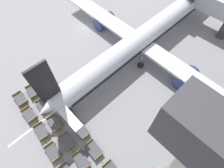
% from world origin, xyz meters
% --- Properties ---
extents(ground_plane, '(500.00, 500.00, 0.00)m').
position_xyz_m(ground_plane, '(0.00, 0.00, 0.00)').
color(ground_plane, gray).
extents(airplane, '(38.98, 43.95, 11.51)m').
position_xyz_m(airplane, '(12.28, 3.80, 3.15)').
color(airplane, silver).
rests_on(airplane, ground_plane).
extents(baggage_dolly_row_near_col_a, '(3.18, 1.69, 0.92)m').
position_xyz_m(baggage_dolly_row_near_col_a, '(6.13, -18.52, 0.46)').
color(baggage_dolly_row_near_col_a, '#424449').
rests_on(baggage_dolly_row_near_col_a, ground_plane).
extents(baggage_dolly_row_near_col_b, '(3.17, 1.66, 0.92)m').
position_xyz_m(baggage_dolly_row_near_col_b, '(9.46, -18.84, 0.46)').
color(baggage_dolly_row_near_col_b, '#424449').
rests_on(baggage_dolly_row_near_col_b, ground_plane).
extents(baggage_dolly_row_near_col_c, '(3.21, 1.78, 0.92)m').
position_xyz_m(baggage_dolly_row_near_col_c, '(12.92, -18.90, 0.46)').
color(baggage_dolly_row_near_col_c, '#424449').
rests_on(baggage_dolly_row_near_col_c, ground_plane).
extents(baggage_dolly_row_near_col_d, '(3.20, 1.75, 0.92)m').
position_xyz_m(baggage_dolly_row_near_col_d, '(16.44, -19.31, 0.46)').
color(baggage_dolly_row_near_col_d, '#424449').
rests_on(baggage_dolly_row_near_col_d, ground_plane).
extents(baggage_dolly_row_mid_a_col_a, '(3.22, 1.82, 0.92)m').
position_xyz_m(baggage_dolly_row_mid_a_col_a, '(6.22, -16.38, 0.46)').
color(baggage_dolly_row_mid_a_col_a, '#424449').
rests_on(baggage_dolly_row_mid_a_col_a, ground_plane).
extents(baggage_dolly_row_mid_a_col_b, '(3.22, 1.81, 0.92)m').
position_xyz_m(baggage_dolly_row_mid_a_col_b, '(9.67, -16.57, 0.46)').
color(baggage_dolly_row_mid_a_col_b, '#424449').
rests_on(baggage_dolly_row_mid_a_col_b, ground_plane).
extents(baggage_dolly_row_mid_a_col_c, '(3.21, 1.80, 0.92)m').
position_xyz_m(baggage_dolly_row_mid_a_col_c, '(13.21, -16.81, 0.46)').
color(baggage_dolly_row_mid_a_col_c, '#424449').
rests_on(baggage_dolly_row_mid_a_col_c, ground_plane).
extents(baggage_dolly_row_mid_a_col_d, '(3.21, 1.79, 0.92)m').
position_xyz_m(baggage_dolly_row_mid_a_col_d, '(16.61, -17.09, 0.46)').
color(baggage_dolly_row_mid_a_col_d, '#424449').
rests_on(baggage_dolly_row_mid_a_col_d, ground_plane).
extents(baggage_dolly_row_mid_a_col_e, '(3.22, 1.82, 0.92)m').
position_xyz_m(baggage_dolly_row_mid_a_col_e, '(19.96, -17.20, 0.46)').
color(baggage_dolly_row_mid_a_col_e, '#424449').
rests_on(baggage_dolly_row_mid_a_col_e, ground_plane).
extents(baggage_dolly_row_mid_b_col_a, '(3.17, 1.66, 0.92)m').
position_xyz_m(baggage_dolly_row_mid_b_col_a, '(6.18, -14.12, 0.46)').
color(baggage_dolly_row_mid_b_col_a, '#424449').
rests_on(baggage_dolly_row_mid_b_col_a, ground_plane).
extents(baggage_dolly_row_mid_b_col_b, '(3.20, 1.73, 0.92)m').
position_xyz_m(baggage_dolly_row_mid_b_col_b, '(9.75, -14.17, 0.46)').
color(baggage_dolly_row_mid_b_col_b, '#424449').
rests_on(baggage_dolly_row_mid_b_col_b, ground_plane).
extents(baggage_dolly_row_mid_b_col_c, '(3.20, 1.74, 0.92)m').
position_xyz_m(baggage_dolly_row_mid_b_col_c, '(13.39, -14.44, 0.46)').
color(baggage_dolly_row_mid_b_col_c, '#424449').
rests_on(baggage_dolly_row_mid_b_col_c, ground_plane).
extents(baggage_dolly_row_mid_b_col_d, '(3.21, 1.78, 0.92)m').
position_xyz_m(baggage_dolly_row_mid_b_col_d, '(16.83, -14.69, 0.46)').
color(baggage_dolly_row_mid_b_col_d, '#424449').
rests_on(baggage_dolly_row_mid_b_col_d, ground_plane).
extents(baggage_dolly_row_mid_b_col_e, '(3.18, 1.70, 0.92)m').
position_xyz_m(baggage_dolly_row_mid_b_col_e, '(20.05, -15.13, 0.46)').
color(baggage_dolly_row_mid_b_col_e, '#424449').
rests_on(baggage_dolly_row_mid_b_col_e, ground_plane).
extents(stand_guidance_stripe, '(0.36, 35.80, 0.01)m').
position_xyz_m(stand_guidance_stripe, '(11.39, -5.61, 0.00)').
color(stand_guidance_stripe, white).
rests_on(stand_guidance_stripe, ground_plane).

